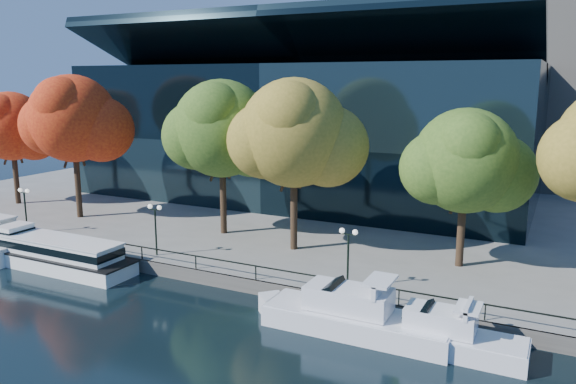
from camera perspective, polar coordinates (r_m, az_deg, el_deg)
The scene contains 15 objects.
ground at distance 39.55m, azimuth -12.07°, elevation -10.36°, with size 160.00×160.00×0.00m, color black.
promenade at distance 70.33m, azimuth 6.60°, elevation -0.16°, with size 90.00×67.08×1.00m.
railing at distance 41.32m, azimuth -9.37°, elevation -6.44°, with size 88.20×0.08×0.99m.
convention_building at distance 66.44m, azimuth 2.13°, elevation 6.22°, with size 50.00×24.57×21.43m.
tour_boat at distance 47.85m, azimuth -23.03°, elevation -5.58°, with size 15.65×3.49×2.97m.
cruiser_near at distance 33.53m, azimuth 6.22°, elevation -12.21°, with size 12.15×3.13×3.52m.
cruiser_far at distance 32.36m, azimuth 15.19°, elevation -13.74°, with size 9.23×2.56×3.02m.
tree_0 at distance 67.69m, azimuth -26.25°, elevation 5.88°, with size 9.26×7.59×12.22m.
tree_1 at distance 58.20m, azimuth -20.93°, elevation 6.79°, with size 10.54×8.64×13.98m.
tree_2 at distance 48.85m, azimuth -6.63°, elevation 6.19°, with size 10.56×8.66×13.53m.
tree_3 at distance 43.72m, azimuth 0.79°, elevation 5.77°, with size 10.68×8.76×13.66m.
tree_4 at distance 41.73m, azimuth 17.76°, elevation 2.80°, with size 9.36×7.68×11.55m.
lamp_0 at distance 54.82m, azimuth -25.19°, elevation -0.75°, with size 1.26×0.36×4.03m.
lamp_1 at distance 44.46m, azimuth -13.35°, elevation -2.59°, with size 1.26×0.36×4.03m.
lamp_2 at distance 36.67m, azimuth 6.14°, elevation -5.32°, with size 1.26×0.36×4.03m.
Camera 1 is at (23.28, -28.50, 14.47)m, focal length 35.00 mm.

